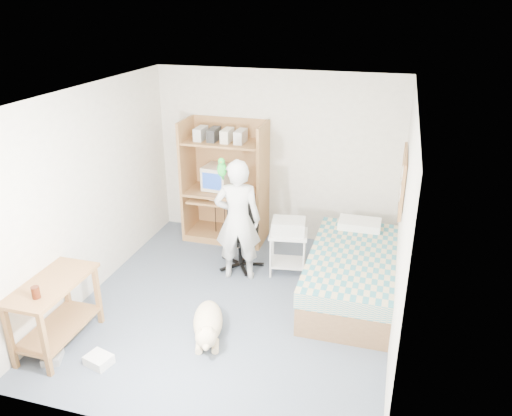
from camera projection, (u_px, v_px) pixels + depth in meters
The scene contains 21 objects.
floor at pixel (235, 304), 5.98m from camera, with size 4.00×4.00×0.00m, color #4B5866.
wall_back at pixel (277, 157), 7.27m from camera, with size 3.60×0.02×2.50m, color beige.
wall_right at pixel (402, 228), 5.04m from camera, with size 0.02×4.00×2.50m, color beige.
wall_left at pixel (90, 193), 5.95m from camera, with size 0.02×4.00×2.50m, color beige.
ceiling at pixel (231, 94), 5.01m from camera, with size 3.60×4.00×0.02m, color white.
computer_hutch at pixel (226, 186), 7.38m from camera, with size 1.20×0.63×1.80m.
bed at pixel (352, 274), 6.09m from camera, with size 1.02×2.02×0.66m.
side_desk at pixel (55, 304), 5.12m from camera, with size 0.50×1.00×0.75m.
corkboard at pixel (403, 180), 5.77m from camera, with size 0.04×0.94×0.66m.
office_chair at pixel (241, 242), 6.75m from camera, with size 0.55×0.55×0.97m.
person at pixel (238, 220), 6.29m from camera, with size 0.59×0.38×1.61m, color silver.
parrot at pixel (222, 168), 6.10m from camera, with size 0.12×0.21×0.33m.
dog at pixel (208, 323), 5.36m from camera, with size 0.52×0.96×0.37m.
printer_cart at pixel (288, 246), 6.54m from camera, with size 0.54×0.46×0.59m.
printer at pixel (289, 226), 6.43m from camera, with size 0.42×0.32×0.18m, color beige.
crt_monitor at pixel (217, 177), 7.37m from camera, with size 0.40×0.42×0.35m.
keyboard at pixel (225, 200), 7.29m from camera, with size 0.45×0.16×0.03m, color beige.
pencil_cup at pixel (249, 191), 7.21m from camera, with size 0.08×0.08×0.12m, color gold.
drink_glass at pixel (36, 292), 4.74m from camera, with size 0.08×0.08×0.12m, color #3D1609.
floor_box_a at pixel (99, 360), 4.99m from camera, with size 0.25×0.20×0.10m, color white.
floor_box_b at pixel (52, 357), 5.05m from camera, with size 0.18×0.22×0.08m, color #A4A49F.
Camera 1 is at (1.63, -4.79, 3.40)m, focal length 35.00 mm.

